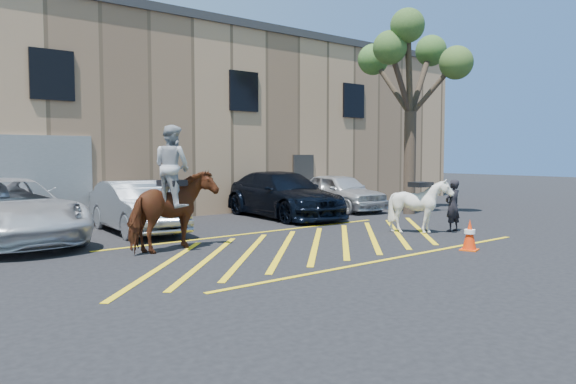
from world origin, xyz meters
TOP-DOWN VIEW (x-y plane):
  - ground at (0.00, 0.00)m, footprint 90.00×90.00m
  - car_white_pickup at (-5.94, 4.75)m, footprint 2.95×6.01m
  - car_silver_sedan at (-2.53, 4.51)m, footprint 2.01×4.60m
  - car_blue_suv at (3.08, 4.75)m, footprint 2.82×5.74m
  - car_white_suv at (6.31, 5.15)m, footprint 2.20×4.48m
  - handler at (4.55, -1.20)m, footprint 0.57×0.39m
  - warehouse at (-0.01, 11.99)m, footprint 32.42×10.20m
  - hatching_zone at (-0.00, -0.30)m, footprint 12.60×5.12m
  - mounted_bay at (-3.20, 1.14)m, footprint 2.40×1.57m
  - saddled_white at (3.56, -0.81)m, footprint 1.48×1.60m
  - traffic_cone at (2.15, -3.27)m, footprint 0.48×0.48m
  - tree at (7.43, 2.60)m, footprint 3.99×4.37m

SIDE VIEW (x-z plane):
  - ground at x=0.00m, z-range 0.00..0.00m
  - hatching_zone at x=0.00m, z-range 0.00..0.01m
  - traffic_cone at x=2.15m, z-range 0.00..0.73m
  - car_white_suv at x=6.31m, z-range 0.00..1.47m
  - car_silver_sedan at x=-2.53m, z-range 0.00..1.47m
  - handler at x=4.55m, z-range 0.00..1.51m
  - saddled_white at x=3.56m, z-range 0.01..1.56m
  - car_blue_suv at x=3.08m, z-range 0.00..1.61m
  - car_white_pickup at x=-5.94m, z-range 0.00..1.64m
  - mounted_bay at x=-3.20m, z-range -0.28..2.63m
  - warehouse at x=-0.01m, z-range 0.00..7.30m
  - tree at x=7.43m, z-range 2.04..9.35m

